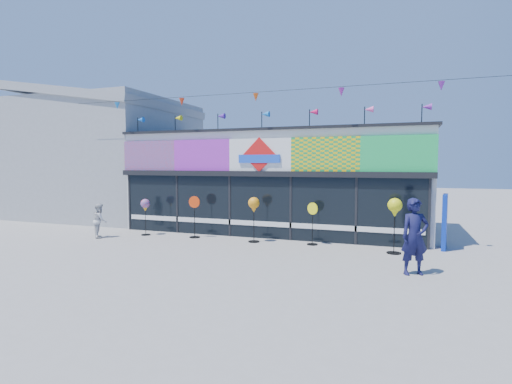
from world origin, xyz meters
The scene contains 11 objects.
ground centered at (0.00, 0.00, 0.00)m, with size 80.00×80.00×0.00m, color gray.
kite_shop centered at (0.00, 5.94, 2.05)m, with size 16.00×5.70×5.31m.
neighbour_building centered at (-10.00, 7.00, 3.20)m, with size 8.18×7.20×6.87m.
blue_sign centered at (6.27, 3.64, 0.90)m, with size 0.24×0.90×1.79m.
spinner_0 centered at (-4.37, 2.48, 1.13)m, with size 0.36×0.36×1.41m.
spinner_1 centered at (-2.32, 2.66, 0.83)m, with size 0.44×0.40×1.56m.
spinner_2 centered at (0.06, 2.63, 1.28)m, with size 0.40×0.40×1.59m.
spinner_3 centered at (2.11, 2.85, 0.77)m, with size 0.39×0.37×1.45m.
spinner_4 centered at (4.76, 2.39, 1.38)m, with size 0.44×0.44×1.72m.
adult_man centered at (5.27, 0.08, 0.96)m, with size 0.70×0.46×1.91m, color #12133B.
child centered at (-5.69, 1.48, 0.64)m, with size 0.62×0.36×1.29m, color silver.
Camera 1 is at (4.92, -10.48, 2.75)m, focal length 28.00 mm.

